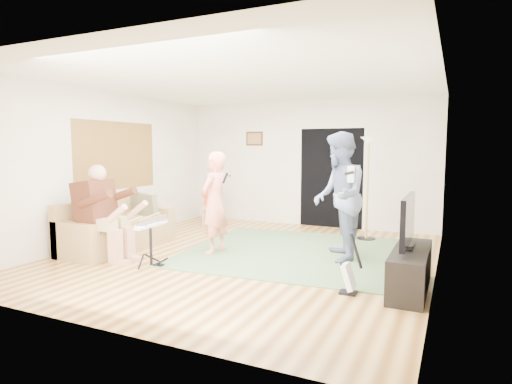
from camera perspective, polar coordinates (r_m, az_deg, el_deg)
floor at (r=6.79m, az=-1.44°, el=-8.56°), size 6.00×6.00×0.00m
walls at (r=6.58m, az=-1.47°, el=2.89°), size 5.50×6.00×2.70m
ceiling at (r=6.65m, az=-1.50°, el=14.59°), size 6.00×6.00×0.00m
window_blinds at (r=8.32m, az=-18.05°, el=4.63°), size 0.00×2.05×2.05m
doorway at (r=9.21m, az=9.98°, el=1.82°), size 2.10×0.00×2.10m
picture_frame at (r=9.81m, az=-0.21°, el=7.13°), size 0.42×0.03×0.32m
area_rug at (r=7.09m, az=4.44°, el=-7.89°), size 3.45×3.44×0.02m
sofa at (r=7.71m, az=-18.31°, el=-5.01°), size 0.84×2.05×0.83m
drummer at (r=6.90m, az=-19.48°, el=-3.89°), size 0.94×0.53×1.44m
drum_kit at (r=6.39m, az=-13.84°, el=-7.05°), size 0.35×0.63×0.65m
singer at (r=6.89m, az=-5.56°, el=-1.44°), size 0.41×0.61×1.64m
microphone at (r=6.75m, az=-4.13°, el=1.86°), size 0.06×0.06×0.24m
guitarist at (r=6.53m, az=11.01°, el=-0.60°), size 1.01×1.14×1.94m
guitar_held at (r=6.45m, az=12.80°, el=2.40°), size 0.13×0.60×0.26m
guitar_spare at (r=5.18m, az=12.32°, el=-10.97°), size 0.26×0.23×0.72m
torchiere_lamp at (r=8.06m, az=14.68°, el=2.88°), size 0.34×0.34×1.89m
dining_chair at (r=9.38m, az=-5.81°, el=-2.56°), size 0.49×0.51×0.88m
tv_cabinet at (r=5.50m, az=19.89°, el=-9.74°), size 0.40×1.40×0.50m
television at (r=5.37m, az=19.59°, el=-3.53°), size 0.06×1.09×0.58m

